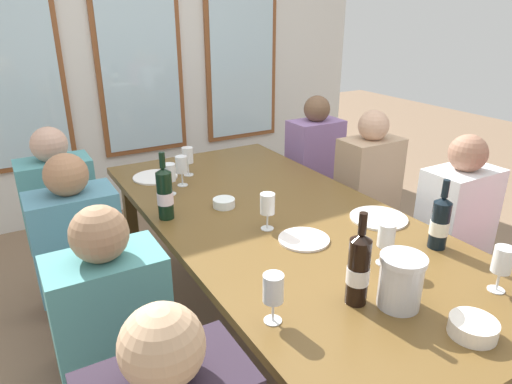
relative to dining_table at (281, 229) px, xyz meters
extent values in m
plane|color=#85684F|center=(0.00, 0.00, -0.68)|extent=(12.00, 12.00, 0.00)
cube|color=silver|center=(0.00, 2.20, 0.77)|extent=(4.32, 0.06, 2.90)
cube|color=brown|center=(-0.95, 2.16, 0.77)|extent=(0.72, 0.03, 1.88)
cube|color=silver|center=(-0.95, 2.14, 0.77)|extent=(0.64, 0.01, 1.80)
cube|color=brown|center=(0.00, 2.16, 0.77)|extent=(0.72, 0.03, 1.88)
cube|color=silver|center=(0.00, 2.14, 0.77)|extent=(0.64, 0.01, 1.80)
cube|color=brown|center=(0.95, 2.16, 0.77)|extent=(0.72, 0.03, 1.88)
cube|color=silver|center=(0.95, 2.14, 0.77)|extent=(0.64, 0.01, 1.80)
cube|color=brown|center=(0.00, 0.00, 0.04)|extent=(1.12, 2.37, 0.04)
cube|color=brown|center=(-0.46, 1.09, -0.33)|extent=(0.07, 0.07, 0.70)
cube|color=brown|center=(0.46, 1.09, -0.33)|extent=(0.07, 0.07, 0.70)
cylinder|color=white|center=(-0.35, 0.85, 0.07)|extent=(0.26, 0.26, 0.01)
cylinder|color=white|center=(0.40, -0.24, 0.07)|extent=(0.27, 0.27, 0.01)
cylinder|color=white|center=(-0.04, -0.24, 0.07)|extent=(0.23, 0.23, 0.01)
cylinder|color=silver|center=(-0.04, -0.79, 0.15)|extent=(0.14, 0.14, 0.17)
cylinder|color=silver|center=(-0.04, -0.79, 0.24)|extent=(0.16, 0.16, 0.02)
cylinder|color=black|center=(-0.48, 0.28, 0.18)|extent=(0.08, 0.07, 0.23)
cone|color=black|center=(-0.48, 0.28, 0.31)|extent=(0.08, 0.07, 0.02)
cylinder|color=black|center=(-0.48, 0.28, 0.36)|extent=(0.03, 0.03, 0.08)
cylinder|color=white|center=(-0.48, 0.28, 0.17)|extent=(0.08, 0.08, 0.06)
cylinder|color=black|center=(-0.15, -0.70, 0.18)|extent=(0.08, 0.07, 0.24)
cone|color=black|center=(-0.15, -0.70, 0.31)|extent=(0.08, 0.07, 0.02)
cylinder|color=black|center=(-0.15, -0.70, 0.36)|extent=(0.03, 0.03, 0.08)
cylinder|color=white|center=(-0.15, -0.70, 0.17)|extent=(0.08, 0.08, 0.06)
cylinder|color=black|center=(0.42, -0.57, 0.17)|extent=(0.07, 0.07, 0.21)
cone|color=black|center=(0.42, -0.57, 0.28)|extent=(0.07, 0.07, 0.02)
cylinder|color=black|center=(0.42, -0.57, 0.33)|extent=(0.03, 0.03, 0.08)
cylinder|color=white|center=(0.42, -0.57, 0.16)|extent=(0.08, 0.08, 0.06)
cylinder|color=white|center=(0.05, -1.01, 0.09)|extent=(0.15, 0.15, 0.05)
cylinder|color=white|center=(-0.18, 0.26, 0.08)|extent=(0.11, 0.11, 0.04)
cylinder|color=white|center=(-0.36, 0.56, 0.06)|extent=(0.06, 0.06, 0.00)
cylinder|color=white|center=(-0.36, 0.56, 0.10)|extent=(0.01, 0.01, 0.07)
cylinder|color=white|center=(-0.36, 0.56, 0.19)|extent=(0.07, 0.07, 0.09)
cylinder|color=white|center=(-0.45, -0.65, 0.06)|extent=(0.06, 0.06, 0.00)
cylinder|color=white|center=(-0.45, -0.65, 0.10)|extent=(0.01, 0.01, 0.07)
cylinder|color=white|center=(-0.45, -0.65, 0.19)|extent=(0.07, 0.07, 0.09)
cylinder|color=white|center=(-0.16, 0.80, 0.06)|extent=(0.06, 0.06, 0.00)
cylinder|color=white|center=(-0.16, 0.80, 0.10)|extent=(0.01, 0.01, 0.07)
cylinder|color=white|center=(-0.16, 0.80, 0.19)|extent=(0.07, 0.07, 0.09)
cylinder|color=maroon|center=(-0.16, 0.80, 0.16)|extent=(0.06, 0.06, 0.04)
cylinder|color=white|center=(-0.25, 0.65, 0.06)|extent=(0.06, 0.06, 0.00)
cylinder|color=white|center=(-0.25, 0.65, 0.10)|extent=(0.01, 0.01, 0.07)
cylinder|color=white|center=(-0.25, 0.65, 0.19)|extent=(0.07, 0.07, 0.09)
cylinder|color=#590C19|center=(-0.25, 0.65, 0.16)|extent=(0.06, 0.06, 0.03)
cylinder|color=white|center=(-0.12, -0.07, 0.06)|extent=(0.06, 0.06, 0.00)
cylinder|color=white|center=(-0.12, -0.07, 0.10)|extent=(0.01, 0.01, 0.07)
cylinder|color=white|center=(-0.12, -0.07, 0.19)|extent=(0.07, 0.07, 0.09)
cylinder|color=white|center=(0.34, -0.90, 0.06)|extent=(0.06, 0.06, 0.00)
cylinder|color=white|center=(0.34, -0.90, 0.10)|extent=(0.01, 0.01, 0.07)
cylinder|color=white|center=(0.34, -0.90, 0.19)|extent=(0.07, 0.07, 0.09)
cylinder|color=white|center=(0.12, -0.56, 0.06)|extent=(0.06, 0.06, 0.00)
cylinder|color=white|center=(0.12, -0.56, 0.10)|extent=(0.01, 0.01, 0.07)
cylinder|color=white|center=(0.12, -0.56, 0.19)|extent=(0.07, 0.07, 0.09)
cylinder|color=beige|center=(0.12, -0.56, 0.16)|extent=(0.06, 0.06, 0.04)
cube|color=#2A2E3D|center=(-0.89, 0.35, -0.45)|extent=(0.32, 0.24, 0.45)
cube|color=teal|center=(-0.89, 0.35, 0.01)|extent=(0.38, 0.24, 0.48)
sphere|color=#9E6E4D|center=(-0.89, 0.35, 0.34)|extent=(0.19, 0.19, 0.19)
cube|color=#2C3444|center=(0.89, 0.35, -0.45)|extent=(0.32, 0.24, 0.45)
cube|color=tan|center=(0.89, 0.35, 0.01)|extent=(0.38, 0.24, 0.48)
sphere|color=tan|center=(0.89, 0.35, 0.34)|extent=(0.19, 0.19, 0.19)
cube|color=teal|center=(-0.89, -0.30, 0.01)|extent=(0.38, 0.24, 0.48)
sphere|color=#9E7556|center=(-0.89, -0.30, 0.34)|extent=(0.19, 0.19, 0.19)
cube|color=#212B40|center=(0.89, -0.32, -0.45)|extent=(0.32, 0.24, 0.45)
cube|color=silver|center=(0.89, -0.32, 0.01)|extent=(0.38, 0.24, 0.48)
sphere|color=#966852|center=(0.89, -0.32, 0.34)|extent=(0.19, 0.19, 0.19)
cube|color=#30252E|center=(-0.89, 0.89, -0.45)|extent=(0.32, 0.24, 0.45)
cube|color=teal|center=(-0.89, 0.89, 0.01)|extent=(0.38, 0.24, 0.48)
sphere|color=tan|center=(-0.89, 0.89, 0.34)|extent=(0.19, 0.19, 0.19)
cube|color=#26373D|center=(0.89, 0.92, -0.45)|extent=(0.32, 0.24, 0.45)
cube|color=#936EAB|center=(0.89, 0.92, 0.01)|extent=(0.38, 0.24, 0.48)
sphere|color=brown|center=(0.89, 0.92, 0.34)|extent=(0.19, 0.19, 0.19)
sphere|color=tan|center=(-0.89, -0.90, 0.34)|extent=(0.19, 0.19, 0.19)
camera|label=1|loc=(-1.11, -1.68, 1.01)|focal=32.03mm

